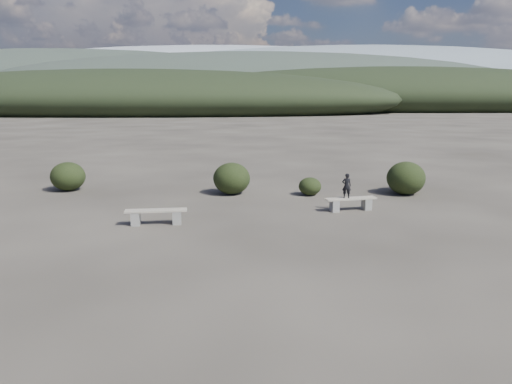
{
  "coord_description": "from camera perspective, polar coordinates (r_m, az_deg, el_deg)",
  "views": [
    {
      "loc": [
        -0.55,
        -11.62,
        4.12
      ],
      "look_at": [
        -0.41,
        3.5,
        1.1
      ],
      "focal_mm": 35.0,
      "sensor_mm": 36.0,
      "label": 1
    }
  ],
  "objects": [
    {
      "name": "bench_right",
      "position": [
        18.0,
        10.77,
        -1.22
      ],
      "size": [
        1.89,
        0.79,
        0.46
      ],
      "rotation": [
        0.0,
        0.0,
        0.23
      ],
      "color": "gray",
      "rests_on": "ground"
    },
    {
      "name": "mountain_ridges",
      "position": [
        350.81,
        -1.74,
        12.4
      ],
      "size": [
        500.0,
        400.0,
        56.0
      ],
      "color": "black",
      "rests_on": "ground"
    },
    {
      "name": "shrub_f",
      "position": [
        22.71,
        -20.7,
        1.68
      ],
      "size": [
        1.45,
        1.45,
        1.22
      ],
      "primitive_type": "ellipsoid",
      "color": "black",
      "rests_on": "ground"
    },
    {
      "name": "shrub_b",
      "position": [
        20.53,
        -2.8,
        1.56
      ],
      "size": [
        1.52,
        1.52,
        1.3
      ],
      "primitive_type": "ellipsoid",
      "color": "black",
      "rests_on": "ground"
    },
    {
      "name": "seated_person",
      "position": [
        17.8,
        10.31,
        0.7
      ],
      "size": [
        0.33,
        0.22,
        0.88
      ],
      "primitive_type": "imported",
      "rotation": [
        0.0,
        0.0,
        3.13
      ],
      "color": "black",
      "rests_on": "bench_right"
    },
    {
      "name": "bench_left",
      "position": [
        16.13,
        -11.33,
        -2.65
      ],
      "size": [
        1.97,
        0.63,
        0.48
      ],
      "rotation": [
        0.0,
        0.0,
        0.12
      ],
      "color": "gray",
      "rests_on": "ground"
    },
    {
      "name": "ground",
      "position": [
        12.34,
        2.06,
        -8.22
      ],
      "size": [
        1200.0,
        1200.0,
        0.0
      ],
      "primitive_type": "plane",
      "color": "#312C26",
      "rests_on": "ground"
    },
    {
      "name": "shrub_d",
      "position": [
        21.31,
        16.76,
        1.53
      ],
      "size": [
        1.55,
        1.55,
        1.36
      ],
      "primitive_type": "ellipsoid",
      "color": "black",
      "rests_on": "ground"
    },
    {
      "name": "shrub_c",
      "position": [
        20.42,
        6.18,
        0.65
      ],
      "size": [
        0.92,
        0.92,
        0.74
      ],
      "primitive_type": "ellipsoid",
      "color": "black",
      "rests_on": "ground"
    },
    {
      "name": "shrub_e",
      "position": [
        21.99,
        16.98,
        1.42
      ],
      "size": [
        1.28,
        1.28,
        1.07
      ],
      "primitive_type": "ellipsoid",
      "color": "black",
      "rests_on": "ground"
    }
  ]
}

